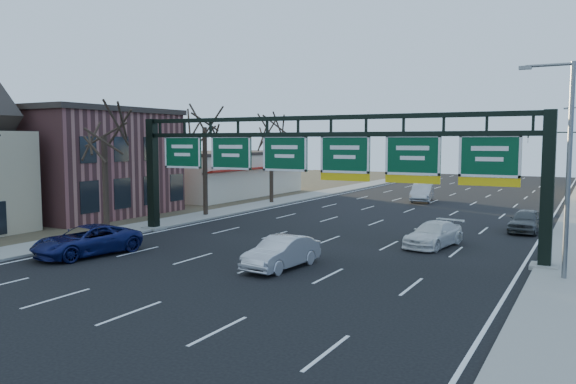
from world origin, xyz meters
The scene contains 17 objects.
ground centered at (0.00, 0.00, 0.00)m, with size 160.00×160.00×0.00m, color black.
sidewalk_left centered at (-12.80, 20.00, 0.06)m, with size 3.00×120.00×0.12m, color gray.
dirt_strip_left centered at (-25.00, 20.00, 0.03)m, with size 21.00×120.00×0.06m, color #473D2B.
lane_markings centered at (0.00, 20.00, 0.01)m, with size 21.60×120.00×0.01m, color white.
sign_gantry centered at (0.16, 8.00, 4.63)m, with size 24.60×1.20×7.20m.
brick_block centered at (-21.50, 11.00, 4.16)m, with size 10.40×12.40×8.30m.
cream_strip centered at (-21.48, 29.00, 2.36)m, with size 10.90×18.40×4.70m.
tree_gantry centered at (-12.80, 5.00, 7.11)m, with size 3.60×3.60×8.48m.
tree_mid centered at (-12.80, 15.00, 7.85)m, with size 3.60×3.60×9.24m.
tree_far centered at (-12.80, 25.00, 7.48)m, with size 3.60×3.60×8.86m.
streetlight_near centered at (12.47, 6.00, 5.08)m, with size 2.15×0.22×9.00m.
traffic_signal_mast centered at (5.69, 55.00, 5.50)m, with size 10.16×0.54×7.00m.
car_blue_suv centered at (-8.92, 0.04, 0.76)m, with size 2.52×5.46×1.52m, color navy.
car_silver_sedan centered at (1.17, 2.31, 0.73)m, with size 1.54×4.43×1.46m, color #BABAC0.
car_white_wagon centered at (5.89, 10.96, 0.68)m, with size 1.90×4.66×1.35m, color white.
car_grey_far centered at (9.78, 18.75, 0.73)m, with size 1.73×4.29×1.46m, color #45494B.
car_silver_distant centered at (-0.96, 33.32, 0.84)m, with size 1.78×5.09×1.68m, color #AAAAAF.
Camera 1 is at (13.63, -19.61, 5.81)m, focal length 35.00 mm.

